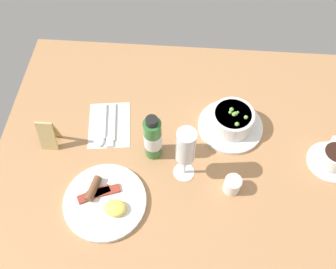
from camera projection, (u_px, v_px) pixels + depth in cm
name	position (u px, v px, depth cm)	size (l,w,h in cm)	color
ground_plane	(183.00, 150.00, 112.27)	(110.00, 84.00, 3.00)	#B27F51
porridge_bowl	(232.00, 121.00, 112.00)	(19.80, 19.80, 7.95)	white
cutlery_setting	(109.00, 126.00, 114.88)	(14.63, 18.31, 0.90)	white
coffee_cup	(334.00, 157.00, 106.18)	(13.47, 13.50, 5.73)	white
creamer_jug	(233.00, 184.00, 101.65)	(4.69, 5.68, 5.59)	white
wine_glass	(186.00, 148.00, 95.22)	(6.06, 6.06, 20.15)	white
sauce_bottle_green	(153.00, 138.00, 103.51)	(5.06, 5.06, 17.09)	#337233
breakfast_plate	(106.00, 201.00, 100.71)	(22.50, 22.50, 3.70)	white
menu_card	(48.00, 133.00, 107.54)	(4.89, 4.81, 10.40)	tan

